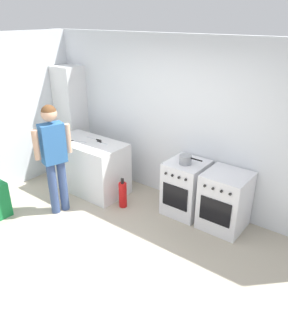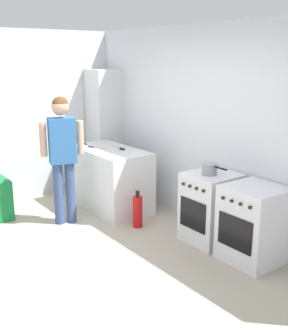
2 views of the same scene
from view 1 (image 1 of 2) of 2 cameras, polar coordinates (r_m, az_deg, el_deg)
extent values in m
plane|color=#ADA38E|center=(4.45, -8.01, -14.66)|extent=(8.00, 8.00, 0.00)
cube|color=silver|center=(5.19, 6.58, 7.82)|extent=(6.00, 0.10, 2.60)
cube|color=silver|center=(5.76, -9.37, 0.33)|extent=(1.30, 0.70, 0.90)
cube|color=silver|center=(5.07, 7.28, -3.40)|extent=(0.56, 0.60, 0.85)
cube|color=black|center=(4.85, 5.40, -5.04)|extent=(0.42, 0.01, 0.36)
cylinder|color=black|center=(4.85, 5.54, 0.86)|extent=(0.18, 0.18, 0.01)
cylinder|color=black|center=(4.74, 8.11, 0.09)|extent=(0.18, 0.18, 0.01)
cylinder|color=black|center=(5.04, 7.01, 1.74)|extent=(0.18, 0.18, 0.01)
cylinder|color=black|center=(4.93, 9.52, 1.02)|extent=(0.18, 0.18, 0.01)
cylinder|color=black|center=(4.77, 3.80, -0.94)|extent=(0.04, 0.02, 0.04)
cylinder|color=black|center=(4.71, 4.93, -1.30)|extent=(0.04, 0.02, 0.04)
cylinder|color=black|center=(4.66, 6.08, -1.67)|extent=(0.04, 0.02, 0.04)
cylinder|color=black|center=(4.61, 7.27, -2.05)|extent=(0.04, 0.02, 0.04)
cube|color=silver|center=(4.83, 13.90, -5.57)|extent=(0.61, 0.60, 0.85)
cube|color=black|center=(4.60, 12.26, -7.42)|extent=(0.46, 0.01, 0.36)
cylinder|color=black|center=(4.58, 12.27, -1.15)|extent=(0.19, 0.19, 0.01)
cylinder|color=black|center=(4.49, 15.38, -2.08)|extent=(0.19, 0.19, 0.01)
cylinder|color=black|center=(4.78, 13.54, -0.14)|extent=(0.19, 0.19, 0.01)
cylinder|color=black|center=(4.69, 16.55, -1.01)|extent=(0.19, 0.19, 0.01)
cylinder|color=black|center=(4.49, 10.52, -3.09)|extent=(0.04, 0.02, 0.04)
cylinder|color=black|center=(4.44, 11.90, -3.53)|extent=(0.04, 0.02, 0.04)
cylinder|color=black|center=(4.40, 13.31, -3.97)|extent=(0.04, 0.02, 0.04)
cylinder|color=black|center=(4.36, 14.75, -4.42)|extent=(0.04, 0.02, 0.04)
cylinder|color=gray|center=(4.81, 7.22, 1.46)|extent=(0.18, 0.18, 0.13)
cylinder|color=black|center=(4.71, 9.14, 1.44)|extent=(0.18, 0.02, 0.02)
cube|color=silver|center=(5.73, -9.10, 5.15)|extent=(0.22, 0.04, 0.01)
cube|color=black|center=(5.62, -7.90, 4.86)|extent=(0.11, 0.03, 0.01)
cube|color=silver|center=(5.79, -13.40, 4.98)|extent=(0.10, 0.03, 0.01)
cube|color=black|center=(5.87, -13.98, 5.23)|extent=(0.11, 0.04, 0.01)
cube|color=silver|center=(5.45, -6.93, 4.24)|extent=(0.14, 0.05, 0.01)
cube|color=black|center=(5.55, -7.76, 4.58)|extent=(0.11, 0.04, 0.01)
cube|color=silver|center=(5.60, -11.14, 4.50)|extent=(0.24, 0.12, 0.01)
cube|color=black|center=(5.68, -12.72, 4.68)|extent=(0.11, 0.06, 0.01)
cylinder|color=#384C7A|center=(5.21, -15.53, -3.44)|extent=(0.13, 0.13, 0.84)
cylinder|color=#384C7A|center=(5.26, -13.92, -2.98)|extent=(0.13, 0.13, 0.84)
cube|color=#2D609E|center=(4.94, -15.62, 4.15)|extent=(0.29, 0.38, 0.60)
cylinder|color=tan|center=(4.87, -18.28, 3.81)|extent=(0.09, 0.09, 0.44)
cylinder|color=tan|center=(5.01, -13.11, 5.05)|extent=(0.09, 0.09, 0.44)
sphere|color=tan|center=(4.81, -16.23, 9.06)|extent=(0.23, 0.23, 0.23)
sphere|color=brown|center=(4.81, -16.26, 9.28)|extent=(0.22, 0.22, 0.22)
cylinder|color=red|center=(5.28, -3.71, -4.69)|extent=(0.13, 0.13, 0.42)
cylinder|color=black|center=(5.16, -3.79, -2.28)|extent=(0.05, 0.05, 0.08)
cube|color=silver|center=(6.54, -12.47, 8.26)|extent=(0.48, 0.44, 2.00)
camera|label=2|loc=(1.40, 95.53, -32.22)|focal=45.00mm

